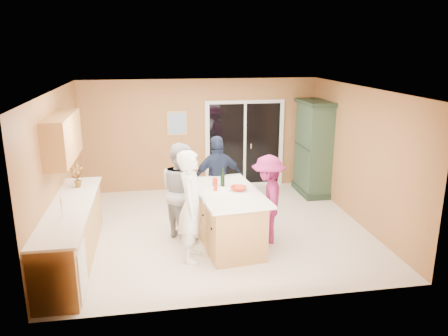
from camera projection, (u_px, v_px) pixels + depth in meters
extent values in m
plane|color=white|center=(217.00, 228.00, 8.23)|extent=(5.50, 5.50, 0.00)
cube|color=white|center=(216.00, 89.00, 7.53)|extent=(5.50, 5.00, 0.10)
cube|color=tan|center=(201.00, 135.00, 10.25)|extent=(5.50, 0.10, 2.60)
cube|color=tan|center=(246.00, 212.00, 5.50)|extent=(5.50, 0.10, 2.60)
cube|color=tan|center=(57.00, 169.00, 7.44)|extent=(0.10, 5.00, 2.60)
cube|color=tan|center=(359.00, 156.00, 8.32)|extent=(0.10, 5.00, 2.60)
cube|color=#BB8848|center=(72.00, 235.00, 6.86)|extent=(0.60, 3.00, 0.90)
cube|color=silver|center=(59.00, 272.00, 5.83)|extent=(0.62, 0.60, 0.72)
cube|color=white|center=(70.00, 207.00, 6.74)|extent=(0.65, 3.05, 0.04)
cylinder|color=silver|center=(62.00, 208.00, 6.21)|extent=(0.02, 0.02, 0.30)
cube|color=#BB8848|center=(63.00, 138.00, 7.12)|extent=(0.35, 1.60, 0.75)
cube|color=white|center=(245.00, 144.00, 10.46)|extent=(1.90, 0.05, 2.10)
cube|color=black|center=(245.00, 144.00, 10.44)|extent=(1.70, 0.03, 1.94)
cube|color=white|center=(245.00, 144.00, 10.44)|extent=(0.06, 0.04, 1.94)
cube|color=silver|center=(251.00, 146.00, 10.47)|extent=(0.02, 0.03, 0.12)
cube|color=tan|center=(177.00, 123.00, 10.06)|extent=(0.46, 0.03, 0.56)
cube|color=#5283AB|center=(177.00, 123.00, 10.05)|extent=(0.38, 0.02, 0.48)
cube|color=#BB8848|center=(228.00, 219.00, 7.45)|extent=(1.02, 1.73, 0.93)
cube|color=white|center=(228.00, 192.00, 7.32)|extent=(1.21, 1.96, 0.04)
cube|color=black|center=(228.00, 241.00, 7.56)|extent=(0.93, 1.64, 0.11)
cube|color=#1E3122|center=(311.00, 190.00, 10.22)|extent=(0.60, 1.13, 0.13)
cube|color=#2D4332|center=(313.00, 148.00, 9.95)|extent=(0.53, 1.07, 2.01)
cube|color=#1E3122|center=(316.00, 102.00, 9.67)|extent=(0.62, 1.17, 0.09)
imported|color=white|center=(192.00, 206.00, 6.82)|extent=(0.57, 0.74, 1.80)
imported|color=#AAAAAC|center=(181.00, 191.00, 7.66)|extent=(0.97, 1.05, 1.73)
imported|color=#1C263E|center=(218.00, 180.00, 8.30)|extent=(1.05, 0.55, 1.71)
imported|color=#8F1F54|center=(268.00, 199.00, 7.49)|extent=(0.82, 1.12, 1.55)
imported|color=#B52B14|center=(238.00, 188.00, 7.34)|extent=(0.35, 0.35, 0.07)
imported|color=#A51D10|center=(77.00, 176.00, 7.56)|extent=(0.22, 0.15, 0.42)
cylinder|color=#B52B14|center=(215.00, 182.00, 7.59)|extent=(0.11, 0.11, 0.13)
cylinder|color=#B52B14|center=(215.00, 188.00, 7.32)|extent=(0.07, 0.07, 0.10)
cylinder|color=black|center=(223.00, 180.00, 7.53)|extent=(0.07, 0.07, 0.23)
cylinder|color=black|center=(223.00, 171.00, 7.49)|extent=(0.03, 0.03, 0.09)
cylinder|color=white|center=(224.00, 190.00, 7.34)|extent=(0.27, 0.27, 0.02)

